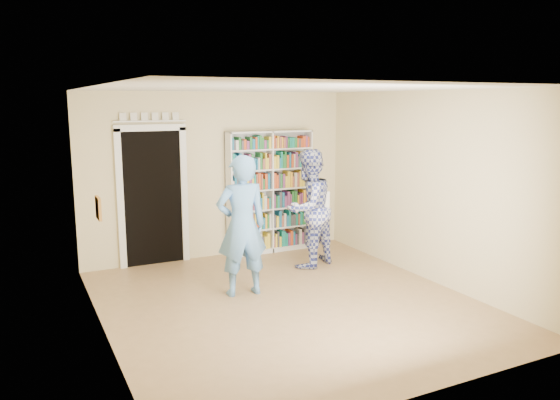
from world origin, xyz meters
The scene contains 11 objects.
floor centered at (0.00, 0.00, 0.00)m, with size 5.00×5.00×0.00m, color olive.
ceiling centered at (0.00, 0.00, 2.70)m, with size 5.00×5.00×0.00m, color white.
wall_back centered at (0.00, 2.50, 1.35)m, with size 4.50×4.50×0.00m, color beige.
wall_left centered at (-2.25, 0.00, 1.35)m, with size 5.00×5.00×0.00m, color beige.
wall_right centered at (2.25, 0.00, 1.35)m, with size 5.00×5.00×0.00m, color beige.
bookshelf centered at (0.85, 2.34, 1.04)m, with size 1.50×0.28×2.06m.
doorway centered at (-1.10, 2.48, 1.18)m, with size 1.10×0.08×2.43m.
wall_art centered at (-2.23, 0.20, 1.40)m, with size 0.03×0.25×0.25m, color brown.
man_blue centered at (-0.39, 0.57, 0.94)m, with size 0.68×0.45×1.87m, color #5C93CD.
man_plaid centered at (1.02, 1.29, 0.92)m, with size 0.89×0.69×1.83m, color navy.
paper_sheet centered at (1.17, 1.12, 1.04)m, with size 0.22×0.01×0.31m, color white.
Camera 1 is at (-3.05, -5.90, 2.55)m, focal length 35.00 mm.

